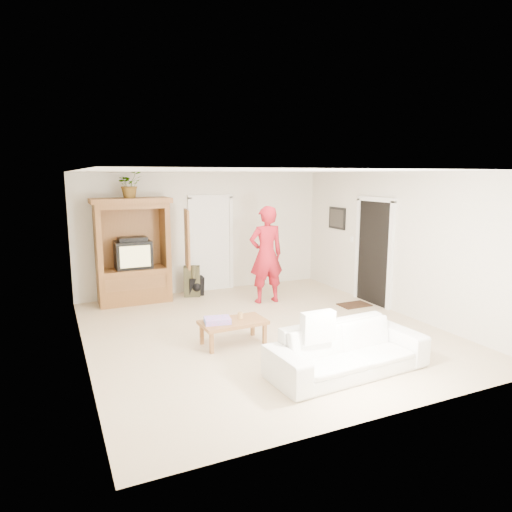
# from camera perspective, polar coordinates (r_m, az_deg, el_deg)

# --- Properties ---
(floor) EXTENTS (6.00, 6.00, 0.00)m
(floor) POSITION_cam_1_polar(r_m,az_deg,el_deg) (7.64, 0.80, -9.34)
(floor) COLOR tan
(floor) RESTS_ON ground
(ceiling) EXTENTS (6.00, 6.00, 0.00)m
(ceiling) POSITION_cam_1_polar(r_m,az_deg,el_deg) (7.20, 0.86, 10.56)
(ceiling) COLOR white
(ceiling) RESTS_ON floor
(wall_back) EXTENTS (5.50, 0.00, 5.50)m
(wall_back) POSITION_cam_1_polar(r_m,az_deg,el_deg) (10.07, -6.52, 2.95)
(wall_back) COLOR silver
(wall_back) RESTS_ON floor
(wall_front) EXTENTS (5.50, 0.00, 5.50)m
(wall_front) POSITION_cam_1_polar(r_m,az_deg,el_deg) (4.84, 16.33, -5.19)
(wall_front) COLOR silver
(wall_front) RESTS_ON floor
(wall_left) EXTENTS (0.00, 6.00, 6.00)m
(wall_left) POSITION_cam_1_polar(r_m,az_deg,el_deg) (6.63, -21.17, -1.38)
(wall_left) COLOR silver
(wall_left) RESTS_ON floor
(wall_right) EXTENTS (0.00, 6.00, 6.00)m
(wall_right) POSITION_cam_1_polar(r_m,az_deg,el_deg) (8.83, 17.17, 1.56)
(wall_right) COLOR silver
(wall_right) RESTS_ON floor
(armoire) EXTENTS (1.82, 1.14, 2.10)m
(armoire) POSITION_cam_1_polar(r_m,az_deg,el_deg) (9.43, -14.96, -0.22)
(armoire) COLOR brown
(armoire) RESTS_ON floor
(door_back) EXTENTS (0.85, 0.05, 2.04)m
(door_back) POSITION_cam_1_polar(r_m,az_deg,el_deg) (10.13, -5.63, 1.41)
(door_back) COLOR white
(door_back) RESTS_ON floor
(doorway_right) EXTENTS (0.05, 0.90, 2.04)m
(doorway_right) POSITION_cam_1_polar(r_m,az_deg,el_deg) (9.31, 14.52, 0.36)
(doorway_right) COLOR black
(doorway_right) RESTS_ON floor
(framed_picture) EXTENTS (0.03, 0.60, 0.48)m
(framed_picture) POSITION_cam_1_polar(r_m,az_deg,el_deg) (10.27, 10.11, 4.68)
(framed_picture) COLOR black
(framed_picture) RESTS_ON wall_right
(doormat) EXTENTS (0.60, 0.40, 0.02)m
(doormat) POSITION_cam_1_polar(r_m,az_deg,el_deg) (9.27, 12.19, -5.98)
(doormat) COLOR #382316
(doormat) RESTS_ON floor
(plant) EXTENTS (0.54, 0.49, 0.53)m
(plant) POSITION_cam_1_polar(r_m,az_deg,el_deg) (9.26, -15.49, 8.63)
(plant) COLOR #4C7238
(plant) RESTS_ON armoire
(man) EXTENTS (0.73, 0.50, 1.95)m
(man) POSITION_cam_1_polar(r_m,az_deg,el_deg) (9.09, 1.28, 0.16)
(man) COLOR #A41523
(man) RESTS_ON floor
(sofa) EXTENTS (2.17, 0.96, 0.62)m
(sofa) POSITION_cam_1_polar(r_m,az_deg,el_deg) (6.15, 11.40, -11.38)
(sofa) COLOR white
(sofa) RESTS_ON floor
(coffee_table) EXTENTS (1.01, 0.57, 0.37)m
(coffee_table) POSITION_cam_1_polar(r_m,az_deg,el_deg) (6.99, -2.88, -8.45)
(coffee_table) COLOR brown
(coffee_table) RESTS_ON floor
(towel) EXTENTS (0.43, 0.35, 0.08)m
(towel) POSITION_cam_1_polar(r_m,az_deg,el_deg) (6.88, -4.85, -8.01)
(towel) COLOR #FF54C5
(towel) RESTS_ON coffee_table
(candle) EXTENTS (0.08, 0.08, 0.10)m
(candle) POSITION_cam_1_polar(r_m,az_deg,el_deg) (7.04, -1.99, -7.45)
(candle) COLOR tan
(candle) RESTS_ON coffee_table
(backpack_black) EXTENTS (0.33, 0.20, 0.41)m
(backpack_black) POSITION_cam_1_polar(r_m,az_deg,el_deg) (9.80, -7.57, -3.81)
(backpack_black) COLOR black
(backpack_black) RESTS_ON floor
(backpack_olive) EXTENTS (0.40, 0.34, 0.64)m
(backpack_olive) POSITION_cam_1_polar(r_m,az_deg,el_deg) (9.77, -8.01, -3.14)
(backpack_olive) COLOR #47442B
(backpack_olive) RESTS_ON floor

